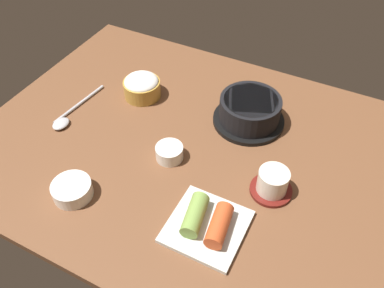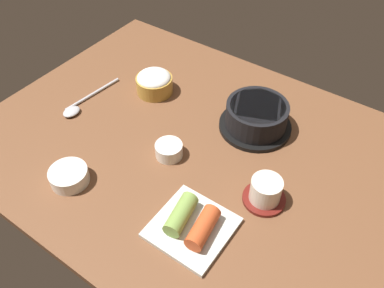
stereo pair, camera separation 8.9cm
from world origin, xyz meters
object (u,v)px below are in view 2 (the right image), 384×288
object	(u,v)px
kimchi_plate	(192,224)
spoon	(80,105)
tea_cup_with_saucer	(265,192)
banchan_cup_center	(169,150)
rice_bowl	(154,82)
side_bowl_near	(69,176)
stone_pot	(256,117)

from	to	relation	value
kimchi_plate	spoon	world-z (taller)	kimchi_plate
tea_cup_with_saucer	banchan_cup_center	world-z (taller)	tea_cup_with_saucer
rice_bowl	side_bowl_near	bearing A→B (deg)	-82.47
kimchi_plate	spoon	size ratio (longest dim) A/B	0.73
tea_cup_with_saucer	kimchi_plate	distance (cm)	16.58
tea_cup_with_saucer	spoon	world-z (taller)	tea_cup_with_saucer
banchan_cup_center	side_bowl_near	distance (cm)	22.50
rice_bowl	spoon	bearing A→B (deg)	-126.39
stone_pot	rice_bowl	world-z (taller)	stone_pot
tea_cup_with_saucer	banchan_cup_center	size ratio (longest dim) A/B	1.43
kimchi_plate	banchan_cup_center	bearing A→B (deg)	140.00
side_bowl_near	spoon	distance (cm)	24.98
kimchi_plate	rice_bowl	bearing A→B (deg)	138.24
stone_pot	side_bowl_near	xyz separation A→B (cm)	(-24.52, -38.02, -1.81)
tea_cup_with_saucer	spoon	xyz separation A→B (cm)	(-53.37, -1.09, -2.20)
rice_bowl	tea_cup_with_saucer	bearing A→B (deg)	-20.20
spoon	side_bowl_near	bearing A→B (deg)	-48.20
tea_cup_with_saucer	side_bowl_near	bearing A→B (deg)	-151.80
side_bowl_near	spoon	xyz separation A→B (cm)	(-16.63, 18.60, -1.16)
stone_pot	side_bowl_near	size ratio (longest dim) A/B	2.12
rice_bowl	kimchi_plate	bearing A→B (deg)	-41.76
stone_pot	banchan_cup_center	size ratio (longest dim) A/B	2.81
tea_cup_with_saucer	banchan_cup_center	xyz separation A→B (cm)	(-23.87, -1.24, -1.04)
side_bowl_near	banchan_cup_center	bearing A→B (deg)	55.13
rice_bowl	banchan_cup_center	size ratio (longest dim) A/B	1.55
stone_pot	rice_bowl	size ratio (longest dim) A/B	1.81
side_bowl_near	spoon	bearing A→B (deg)	131.80
rice_bowl	kimchi_plate	size ratio (longest dim) A/B	0.67
tea_cup_with_saucer	spoon	distance (cm)	53.42
rice_bowl	banchan_cup_center	bearing A→B (deg)	-43.26
stone_pot	side_bowl_near	distance (cm)	45.27
stone_pot	kimchi_plate	distance (cm)	32.96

